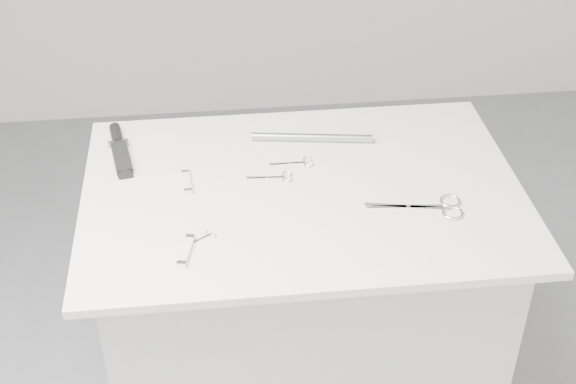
{
  "coord_description": "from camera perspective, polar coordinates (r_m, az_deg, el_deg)",
  "views": [
    {
      "loc": [
        -0.2,
        -1.48,
        1.97
      ],
      "look_at": [
        -0.04,
        -0.01,
        0.92
      ],
      "focal_mm": 50.0,
      "sensor_mm": 36.0,
      "label": 1
    }
  ],
  "objects": [
    {
      "name": "large_shears",
      "position": [
        1.79,
        10.47,
        -1.05
      ],
      "size": [
        0.21,
        0.09,
        0.01
      ],
      "rotation": [
        0.0,
        0.0,
        -0.15
      ],
      "color": "silver",
      "rests_on": "display_board"
    },
    {
      "name": "sheathed_knife",
      "position": [
        2.0,
        -11.91,
        3.12
      ],
      "size": [
        0.07,
        0.22,
        0.03
      ],
      "rotation": [
        0.0,
        0.0,
        1.74
      ],
      "color": "black",
      "rests_on": "display_board"
    },
    {
      "name": "pocket_knife_a",
      "position": [
        1.85,
        -7.22,
        0.7
      ],
      "size": [
        0.02,
        0.09,
        0.01
      ],
      "rotation": [
        0.0,
        0.0,
        1.64
      ],
      "color": "silver",
      "rests_on": "display_board"
    },
    {
      "name": "display_board",
      "position": [
        1.83,
        1.05,
        0.03
      ],
      "size": [
        1.0,
        0.7,
        0.02
      ],
      "primitive_type": "cube",
      "color": "beige",
      "rests_on": "plinth"
    },
    {
      "name": "metal_rail",
      "position": [
        1.99,
        1.72,
        3.89
      ],
      "size": [
        0.3,
        0.07,
        0.02
      ],
      "primitive_type": "cylinder",
      "rotation": [
        0.0,
        1.57,
        -0.15
      ],
      "color": "gray",
      "rests_on": "display_board"
    },
    {
      "name": "plinth",
      "position": [
        2.13,
        0.92,
        -10.08
      ],
      "size": [
        0.9,
        0.6,
        0.9
      ],
      "primitive_type": "cube",
      "color": "#BCBCB9",
      "rests_on": "ground"
    },
    {
      "name": "pocket_knife_b",
      "position": [
        1.65,
        -7.27,
        -4.15
      ],
      "size": [
        0.04,
        0.1,
        0.01
      ],
      "rotation": [
        0.0,
        0.0,
        1.35
      ],
      "color": "silver",
      "rests_on": "display_board"
    },
    {
      "name": "tiny_scissors",
      "position": [
        1.69,
        -5.94,
        -3.21
      ],
      "size": [
        0.06,
        0.05,
        0.0
      ],
      "rotation": [
        0.0,
        0.0,
        0.6
      ],
      "color": "silver",
      "rests_on": "display_board"
    },
    {
      "name": "embroidery_scissors_b",
      "position": [
        1.86,
        -0.73,
        1.06
      ],
      "size": [
        0.11,
        0.05,
        0.0
      ],
      "rotation": [
        0.0,
        0.0,
        -0.06
      ],
      "color": "silver",
      "rests_on": "display_board"
    },
    {
      "name": "embroidery_scissors_a",
      "position": [
        1.91,
        0.81,
        2.1
      ],
      "size": [
        0.11,
        0.05,
        0.0
      ],
      "rotation": [
        0.0,
        0.0,
        0.01
      ],
      "color": "silver",
      "rests_on": "display_board"
    }
  ]
}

